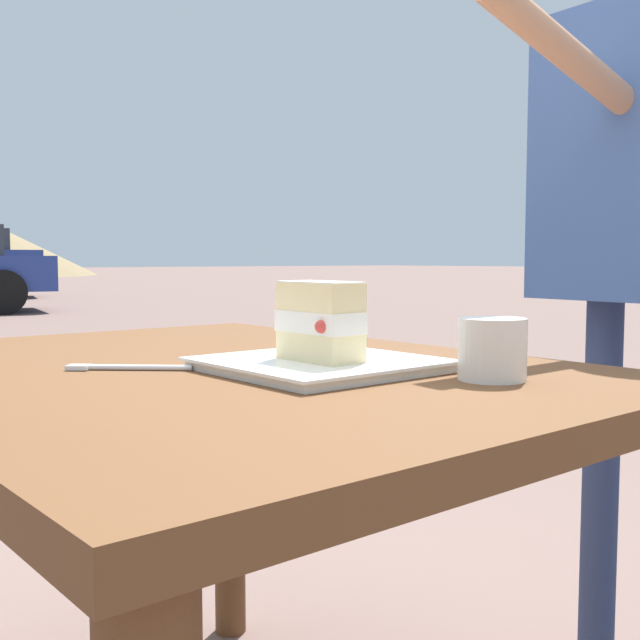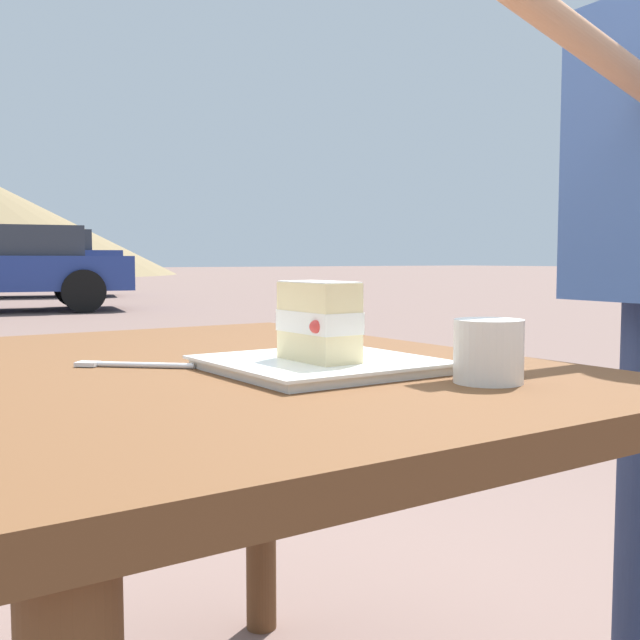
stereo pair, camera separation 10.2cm
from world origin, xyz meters
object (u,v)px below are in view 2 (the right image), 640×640
Objects in this scene: cake_slice at (319,321)px; parked_car_far at (35,261)px; dessert_plate at (320,365)px; coffee_cup at (489,350)px; dessert_fork at (127,365)px; patio_table at (217,437)px.

parked_car_far reaches higher than cake_slice.
parked_car_far is at bearing 167.38° from dessert_plate.
cake_slice is at bearing -146.30° from coffee_cup.
dessert_fork is (-0.17, -0.21, -0.00)m from dessert_plate.
cake_slice is 0.22m from coffee_cup.
coffee_cup is (0.18, 0.12, -0.03)m from cake_slice.
patio_table is 9.54× the size of cake_slice.
dessert_fork is 17.72m from parked_car_far.
dessert_plate is 0.06× the size of parked_car_far.
cake_slice reaches higher than dessert_fork.
dessert_plate is (0.16, 0.08, 0.12)m from patio_table.
cake_slice is 1.41× the size of coffee_cup.
dessert_plate reaches higher than dessert_fork.
coffee_cup is (0.35, 0.19, 0.15)m from patio_table.
patio_table is at bearing -158.94° from cake_slice.
dessert_plate is 2.04× the size of dessert_fork.
coffee_cup is (0.20, 0.11, 0.03)m from dessert_plate.
dessert_fork is 1.60× the size of coffee_cup.
patio_table is at bearing -12.97° from parked_car_far.
coffee_cup is (0.37, 0.32, 0.04)m from dessert_fork.
coffee_cup is at bearing 40.38° from dessert_fork.
parked_car_far is at bearing 167.87° from coffee_cup.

